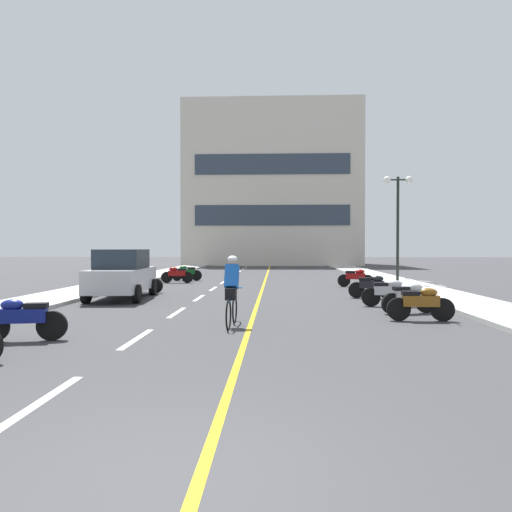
% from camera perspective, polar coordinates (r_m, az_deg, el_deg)
% --- Properties ---
extents(ground_plane, '(140.00, 140.00, 0.00)m').
position_cam_1_polar(ground_plane, '(24.78, 0.37, -3.35)').
color(ground_plane, '#38383A').
extents(curb_left, '(2.40, 72.00, 0.12)m').
position_cam_1_polar(curb_left, '(28.90, -13.84, -2.64)').
color(curb_left, '#A8A8A3').
rests_on(curb_left, ground).
extents(curb_right, '(2.40, 72.00, 0.12)m').
position_cam_1_polar(curb_right, '(28.46, 15.25, -2.70)').
color(curb_right, '#A8A8A3').
rests_on(curb_right, ground).
extents(lane_dash_0, '(0.14, 2.20, 0.01)m').
position_cam_1_polar(lane_dash_0, '(6.65, -24.26, -15.53)').
color(lane_dash_0, silver).
rests_on(lane_dash_0, ground).
extents(lane_dash_1, '(0.14, 2.20, 0.01)m').
position_cam_1_polar(lane_dash_1, '(10.28, -14.07, -9.57)').
color(lane_dash_1, silver).
rests_on(lane_dash_1, ground).
extents(lane_dash_2, '(0.14, 2.20, 0.01)m').
position_cam_1_polar(lane_dash_2, '(14.11, -9.43, -6.66)').
color(lane_dash_2, silver).
rests_on(lane_dash_2, ground).
extents(lane_dash_3, '(0.14, 2.20, 0.01)m').
position_cam_1_polar(lane_dash_3, '(18.02, -6.81, -4.99)').
color(lane_dash_3, silver).
rests_on(lane_dash_3, ground).
extents(lane_dash_4, '(0.14, 2.20, 0.01)m').
position_cam_1_polar(lane_dash_4, '(21.96, -5.14, -3.91)').
color(lane_dash_4, silver).
rests_on(lane_dash_4, ground).
extents(lane_dash_5, '(0.14, 2.20, 0.01)m').
position_cam_1_polar(lane_dash_5, '(25.92, -3.98, -3.15)').
color(lane_dash_5, silver).
rests_on(lane_dash_5, ground).
extents(lane_dash_6, '(0.14, 2.20, 0.01)m').
position_cam_1_polar(lane_dash_6, '(29.89, -3.13, -2.60)').
color(lane_dash_6, silver).
rests_on(lane_dash_6, ground).
extents(lane_dash_7, '(0.14, 2.20, 0.01)m').
position_cam_1_polar(lane_dash_7, '(33.86, -2.47, -2.17)').
color(lane_dash_7, silver).
rests_on(lane_dash_7, ground).
extents(lane_dash_8, '(0.14, 2.20, 0.01)m').
position_cam_1_polar(lane_dash_8, '(37.85, -1.96, -1.84)').
color(lane_dash_8, silver).
rests_on(lane_dash_8, ground).
extents(lane_dash_9, '(0.14, 2.20, 0.01)m').
position_cam_1_polar(lane_dash_9, '(41.83, -1.54, -1.57)').
color(lane_dash_9, silver).
rests_on(lane_dash_9, ground).
extents(lane_dash_10, '(0.14, 2.20, 0.01)m').
position_cam_1_polar(lane_dash_10, '(45.82, -1.20, -1.34)').
color(lane_dash_10, silver).
rests_on(lane_dash_10, ground).
extents(lane_dash_11, '(0.14, 2.20, 0.01)m').
position_cam_1_polar(lane_dash_11, '(49.81, -0.91, -1.15)').
color(lane_dash_11, silver).
rests_on(lane_dash_11, ground).
extents(centre_line_yellow, '(0.12, 66.00, 0.01)m').
position_cam_1_polar(centre_line_yellow, '(27.76, 1.11, -2.87)').
color(centre_line_yellow, gold).
rests_on(centre_line_yellow, ground).
extents(office_building, '(18.81, 9.89, 17.31)m').
position_cam_1_polar(office_building, '(54.00, 1.97, 8.21)').
color(office_building, beige).
rests_on(office_building, ground).
extents(street_lamp_mid, '(1.46, 0.36, 5.38)m').
position_cam_1_polar(street_lamp_mid, '(25.31, 16.58, 5.83)').
color(street_lamp_mid, black).
rests_on(street_lamp_mid, curb_right).
extents(parked_car_near, '(2.13, 4.30, 1.82)m').
position_cam_1_polar(parked_car_near, '(18.19, -15.69, -2.08)').
color(parked_car_near, black).
rests_on(parked_car_near, ground).
extents(motorcycle_2, '(1.68, 0.64, 0.92)m').
position_cam_1_polar(motorcycle_2, '(10.72, -26.13, -6.66)').
color(motorcycle_2, black).
rests_on(motorcycle_2, ground).
extents(motorcycle_3, '(1.70, 0.60, 0.92)m').
position_cam_1_polar(motorcycle_3, '(12.97, 19.11, -5.30)').
color(motorcycle_3, black).
rests_on(motorcycle_3, ground).
extents(motorcycle_4, '(1.66, 0.73, 0.92)m').
position_cam_1_polar(motorcycle_4, '(14.36, 17.84, -4.68)').
color(motorcycle_4, black).
rests_on(motorcycle_4, ground).
extents(motorcycle_5, '(1.70, 0.60, 0.92)m').
position_cam_1_polar(motorcycle_5, '(15.77, 15.60, -4.16)').
color(motorcycle_5, black).
rests_on(motorcycle_5, ground).
extents(motorcycle_6, '(1.68, 0.65, 0.92)m').
position_cam_1_polar(motorcycle_6, '(18.16, 13.70, -3.48)').
color(motorcycle_6, black).
rests_on(motorcycle_6, ground).
extents(motorcycle_7, '(1.64, 0.80, 0.92)m').
position_cam_1_polar(motorcycle_7, '(20.63, -13.14, -2.94)').
color(motorcycle_7, black).
rests_on(motorcycle_7, ground).
extents(motorcycle_8, '(1.67, 0.69, 0.92)m').
position_cam_1_polar(motorcycle_8, '(23.22, 11.84, -2.50)').
color(motorcycle_8, black).
rests_on(motorcycle_8, ground).
extents(motorcycle_9, '(1.70, 0.60, 0.92)m').
position_cam_1_polar(motorcycle_9, '(25.69, -9.43, -2.15)').
color(motorcycle_9, black).
rests_on(motorcycle_9, ground).
extents(motorcycle_10, '(1.70, 0.60, 0.92)m').
position_cam_1_polar(motorcycle_10, '(27.36, -8.28, -1.96)').
color(motorcycle_10, black).
rests_on(motorcycle_10, ground).
extents(cyclist_rider, '(0.42, 1.77, 1.71)m').
position_cam_1_polar(cyclist_rider, '(11.47, -2.92, -3.98)').
color(cyclist_rider, black).
rests_on(cyclist_rider, ground).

